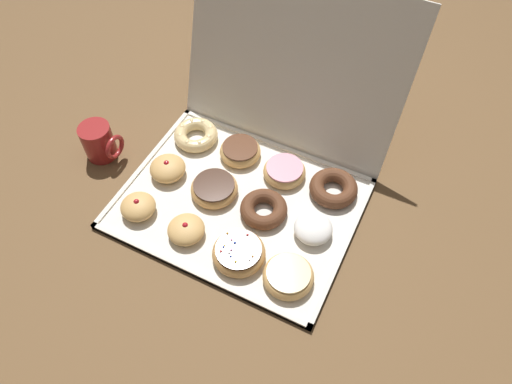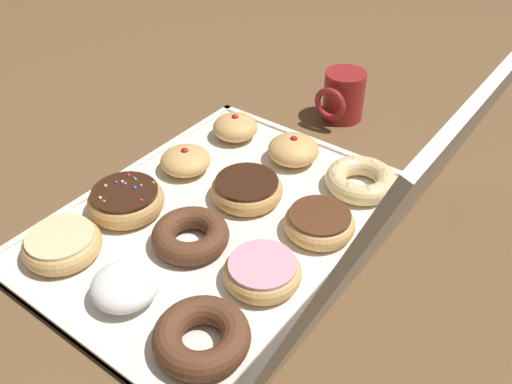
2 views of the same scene
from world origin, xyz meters
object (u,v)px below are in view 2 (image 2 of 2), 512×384
at_px(chocolate_frosted_donut_5, 248,190).
at_px(chocolate_frosted_donut_9, 319,223).
at_px(donut_box, 221,222).
at_px(jelly_filled_donut_4, 294,150).
at_px(jelly_filled_donut_1, 186,160).
at_px(chocolate_cake_ring_donut_6, 192,236).
at_px(powdered_filled_donut_7, 127,287).
at_px(glazed_ring_donut_3, 62,244).
at_px(cruller_donut_8, 361,180).
at_px(chocolate_cake_ring_donut_11, 202,337).
at_px(sprinkle_donut_2, 126,200).
at_px(coffee_mug, 343,95).
at_px(pink_frosted_donut_10, 262,271).
at_px(jelly_filled_donut_0, 235,127).

height_order(chocolate_frosted_donut_5, chocolate_frosted_donut_9, same).
relative_size(donut_box, jelly_filled_donut_4, 6.24).
height_order(jelly_filled_donut_1, chocolate_cake_ring_donut_6, jelly_filled_donut_1).
distance_m(donut_box, powdered_filled_donut_7, 0.20).
relative_size(jelly_filled_donut_1, glazed_ring_donut_3, 0.77).
height_order(cruller_donut_8, chocolate_cake_ring_donut_11, same).
relative_size(donut_box, sprinkle_donut_2, 4.69).
relative_size(glazed_ring_donut_3, chocolate_cake_ring_donut_11, 0.94).
relative_size(powdered_filled_donut_7, coffee_mug, 0.89).
bearing_deg(chocolate_cake_ring_donut_11, coffee_mug, -166.18).
relative_size(jelly_filled_donut_4, coffee_mug, 0.89).
xyz_separation_m(glazed_ring_donut_3, powdered_filled_donut_7, (0.00, 0.14, 0.00)).
xyz_separation_m(donut_box, chocolate_frosted_donut_5, (-0.07, 0.00, 0.02)).
relative_size(jelly_filled_donut_4, chocolate_frosted_donut_5, 0.77).
bearing_deg(coffee_mug, chocolate_cake_ring_donut_6, 2.13).
distance_m(jelly_filled_donut_1, chocolate_cake_ring_donut_11, 0.37).
height_order(sprinkle_donut_2, chocolate_cake_ring_donut_6, sprinkle_donut_2).
relative_size(sprinkle_donut_2, chocolate_frosted_donut_9, 1.12).
height_order(donut_box, glazed_ring_donut_3, glazed_ring_donut_3).
bearing_deg(donut_box, jelly_filled_donut_4, 179.54).
height_order(jelly_filled_donut_1, pink_frosted_donut_10, jelly_filled_donut_1).
xyz_separation_m(jelly_filled_donut_4, chocolate_frosted_donut_5, (0.14, 0.00, -0.00)).
bearing_deg(coffee_mug, jelly_filled_donut_1, -19.65).
relative_size(chocolate_frosted_donut_5, powdered_filled_donut_7, 1.30).
xyz_separation_m(donut_box, coffee_mug, (-0.40, -0.01, 0.05)).
xyz_separation_m(jelly_filled_donut_1, sprinkle_donut_2, (0.14, -0.00, 0.00)).
xyz_separation_m(jelly_filled_donut_0, pink_frosted_donut_10, (0.27, 0.26, -0.00)).
xyz_separation_m(chocolate_frosted_donut_5, coffee_mug, (-0.33, -0.02, 0.02)).
height_order(donut_box, jelly_filled_donut_1, jelly_filled_donut_1).
bearing_deg(donut_box, cruller_donut_8, 146.05).
relative_size(chocolate_cake_ring_donut_6, cruller_donut_8, 0.97).
relative_size(jelly_filled_donut_4, powdered_filled_donut_7, 1.00).
bearing_deg(chocolate_cake_ring_donut_11, cruller_donut_8, 179.59).
xyz_separation_m(sprinkle_donut_2, pink_frosted_donut_10, (-0.01, 0.26, -0.00)).
bearing_deg(chocolate_cake_ring_donut_6, cruller_donut_8, 153.89).
relative_size(jelly_filled_donut_0, powdered_filled_donut_7, 0.93).
xyz_separation_m(jelly_filled_donut_1, cruller_donut_8, (-0.13, 0.27, -0.00)).
relative_size(jelly_filled_donut_0, coffee_mug, 0.83).
distance_m(cruller_donut_8, coffee_mug, 0.25).
height_order(glazed_ring_donut_3, jelly_filled_donut_4, jelly_filled_donut_4).
xyz_separation_m(jelly_filled_donut_0, chocolate_cake_ring_donut_11, (0.40, 0.26, -0.00)).
bearing_deg(powdered_filled_donut_7, jelly_filled_donut_1, -152.33).
bearing_deg(chocolate_frosted_donut_5, cruller_donut_8, 135.24).
bearing_deg(chocolate_cake_ring_donut_11, sprinkle_donut_2, -115.11).
relative_size(jelly_filled_donut_0, jelly_filled_donut_4, 0.93).
distance_m(chocolate_frosted_donut_5, cruller_donut_8, 0.19).
relative_size(glazed_ring_donut_3, jelly_filled_donut_4, 1.25).
height_order(jelly_filled_donut_0, cruller_donut_8, jelly_filled_donut_0).
bearing_deg(powdered_filled_donut_7, coffee_mug, -178.22).
distance_m(jelly_filled_donut_0, chocolate_frosted_donut_9, 0.30).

